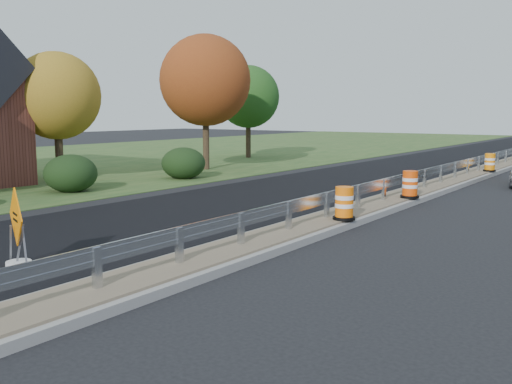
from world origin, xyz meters
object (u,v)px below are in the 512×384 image
Objects in this scene: caution_sign at (18,248)px; barrel_median_mid at (410,185)px; barrel_median_near at (344,204)px; barrel_median_far at (490,163)px.

caution_sign reaches higher than barrel_median_mid.
barrel_median_mid reaches higher than barrel_median_near.
barrel_median_near is 0.97× the size of barrel_median_mid.
barrel_median_mid is 1.04× the size of barrel_median_far.
barrel_median_near is 1.01× the size of barrel_median_far.
barrel_median_near is at bearing -90.00° from barrel_median_mid.
barrel_median_near is (3.52, 7.58, 0.24)m from caution_sign.
barrel_median_mid is (-0.00, 4.96, 0.01)m from barrel_median_near.
barrel_median_near is at bearing 86.36° from caution_sign.
barrel_median_near is 15.92m from barrel_median_far.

